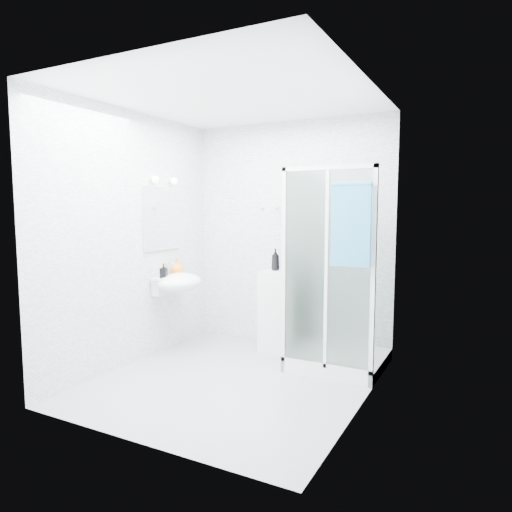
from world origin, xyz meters
The scene contains 12 objects.
room centered at (0.00, 0.00, 1.30)m, with size 2.40×2.60×2.60m.
shower_enclosure centered at (0.67, 0.77, 0.45)m, with size 0.90×0.95×2.00m.
wall_basin centered at (-0.99, 0.45, 0.80)m, with size 0.46×0.56×0.35m.
mirror centered at (-1.19, 0.45, 1.50)m, with size 0.02×0.60×0.70m, color white.
vanity_lights centered at (-1.14, 0.45, 1.92)m, with size 0.10×0.40×0.08m.
wall_hooks centered at (-0.25, 1.26, 1.62)m, with size 0.23×0.06×0.03m.
storage_cabinet centered at (0.01, 1.01, 0.46)m, with size 0.40×0.42×0.92m.
hand_towel centered at (0.98, 0.36, 1.49)m, with size 0.35×0.05×0.75m.
shampoo_bottle_a centered at (-0.05, 1.02, 1.04)m, with size 0.09×0.09×0.24m, color black.
shampoo_bottle_b centered at (0.10, 1.02, 1.03)m, with size 0.10×0.10×0.22m, color #0B1743.
soap_dispenser_orange centered at (-1.10, 0.60, 0.95)m, with size 0.14×0.14×0.18m, color orange.
soap_dispenser_black centered at (-1.05, 0.30, 0.94)m, with size 0.07×0.07×0.16m, color black.
Camera 1 is at (2.10, -3.58, 1.62)m, focal length 32.00 mm.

